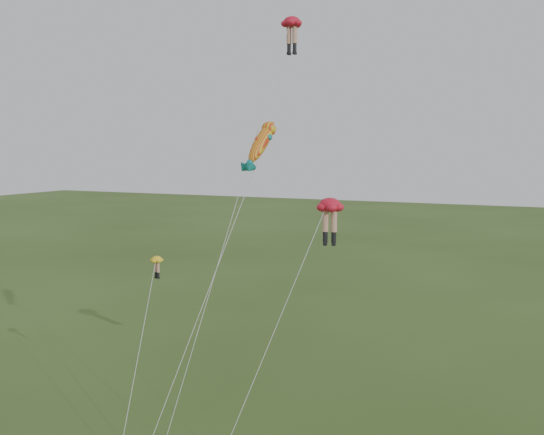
% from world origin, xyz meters
% --- Properties ---
extents(legs_kite_red_high, '(3.65, 11.30, 23.51)m').
position_xyz_m(legs_kite_red_high, '(1.76, 9.75, 22.52)').
color(legs_kite_red_high, red).
rests_on(legs_kite_red_high, ground).
extents(legs_kite_red_mid, '(3.72, 9.31, 12.54)m').
position_xyz_m(legs_kite_red_mid, '(5.37, 7.07, 11.80)').
color(legs_kite_red_mid, red).
rests_on(legs_kite_red_mid, ground).
extents(legs_kite_yellow, '(2.35, 6.57, 9.21)m').
position_xyz_m(legs_kite_yellow, '(-3.35, 2.18, 8.17)').
color(legs_kite_yellow, yellow).
rests_on(legs_kite_yellow, ground).
extents(fish_kite, '(3.30, 10.06, 17.17)m').
position_xyz_m(fish_kite, '(1.79, 5.52, 15.62)').
color(fish_kite, gold).
rests_on(fish_kite, ground).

